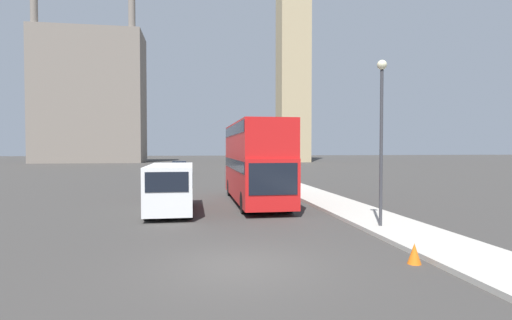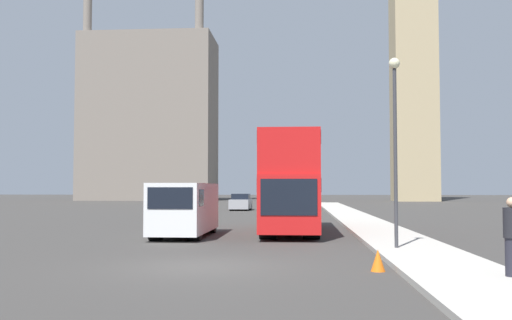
{
  "view_description": "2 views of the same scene",
  "coord_description": "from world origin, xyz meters",
  "px_view_note": "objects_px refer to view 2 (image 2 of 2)",
  "views": [
    {
      "loc": [
        -1.22,
        -10.26,
        3.08
      ],
      "look_at": [
        2.31,
        11.85,
        2.39
      ],
      "focal_mm": 28.0,
      "sensor_mm": 36.0,
      "label": 1
    },
    {
      "loc": [
        2.61,
        -15.07,
        2.09
      ],
      "look_at": [
        0.01,
        19.6,
        3.77
      ],
      "focal_mm": 40.0,
      "sensor_mm": 36.0,
      "label": 2
    }
  ],
  "objects_px": {
    "street_lamp": "(395,124)",
    "parked_sedan": "(241,203)",
    "red_double_decker_bus": "(291,180)",
    "white_van": "(185,208)"
  },
  "relations": [
    {
      "from": "red_double_decker_bus",
      "to": "parked_sedan",
      "type": "distance_m",
      "value": 26.5
    },
    {
      "from": "street_lamp",
      "to": "parked_sedan",
      "type": "bearing_deg",
      "value": 104.06
    },
    {
      "from": "red_double_decker_bus",
      "to": "parked_sedan",
      "type": "height_order",
      "value": "red_double_decker_bus"
    },
    {
      "from": "red_double_decker_bus",
      "to": "white_van",
      "type": "xyz_separation_m",
      "value": [
        -4.48,
        -2.69,
        -1.23
      ]
    },
    {
      "from": "parked_sedan",
      "to": "street_lamp",
      "type": "bearing_deg",
      "value": -75.94
    },
    {
      "from": "white_van",
      "to": "parked_sedan",
      "type": "height_order",
      "value": "white_van"
    },
    {
      "from": "parked_sedan",
      "to": "white_van",
      "type": "bearing_deg",
      "value": -89.0
    },
    {
      "from": "red_double_decker_bus",
      "to": "street_lamp",
      "type": "distance_m",
      "value": 8.89
    },
    {
      "from": "white_van",
      "to": "street_lamp",
      "type": "xyz_separation_m",
      "value": [
        8.0,
        -5.29,
        2.95
      ]
    },
    {
      "from": "white_van",
      "to": "street_lamp",
      "type": "height_order",
      "value": "street_lamp"
    }
  ]
}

